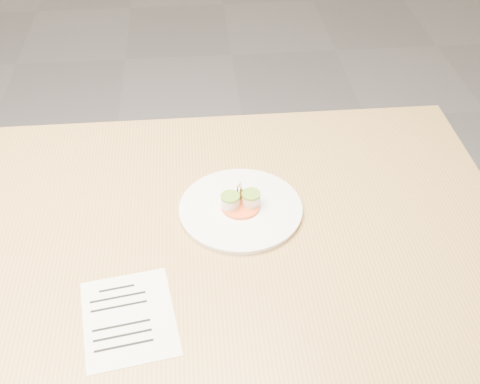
{
  "coord_description": "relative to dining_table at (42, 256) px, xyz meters",
  "views": [
    {
      "loc": [
        0.41,
        -1.1,
        1.8
      ],
      "look_at": [
        0.51,
        0.07,
        0.8
      ],
      "focal_mm": 45.0,
      "sensor_mm": 36.0,
      "label": 1
    }
  ],
  "objects": [
    {
      "name": "dining_table",
      "position": [
        0.0,
        0.0,
        0.0
      ],
      "size": [
        2.4,
        1.0,
        0.75
      ],
      "color": "tan",
      "rests_on": "ground"
    },
    {
      "name": "recipe_sheet",
      "position": [
        0.24,
        -0.27,
        0.07
      ],
      "size": [
        0.23,
        0.28,
        0.0
      ],
      "rotation": [
        0.0,
        0.0,
        0.16
      ],
      "color": "white",
      "rests_on": "dining_table"
    },
    {
      "name": "dinner_plate",
      "position": [
        0.51,
        0.05,
        0.08
      ],
      "size": [
        0.32,
        0.32,
        0.08
      ],
      "rotation": [
        0.0,
        0.0,
        0.25
      ],
      "color": "white",
      "rests_on": "dining_table"
    }
  ]
}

